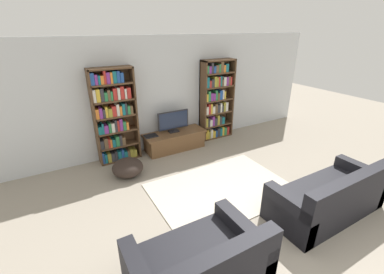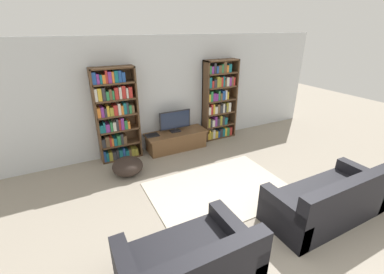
# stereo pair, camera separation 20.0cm
# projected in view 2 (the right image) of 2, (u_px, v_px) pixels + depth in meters

# --- Properties ---
(wall_back) EXTENTS (8.80, 0.06, 2.60)m
(wall_back) POSITION_uv_depth(u_px,v_px,m) (165.00, 94.00, 6.01)
(wall_back) COLOR silver
(wall_back) RESTS_ON ground_plane
(bookshelf_left) EXTENTS (0.89, 0.30, 2.03)m
(bookshelf_left) POSITION_uv_depth(u_px,v_px,m) (115.00, 115.00, 5.46)
(bookshelf_left) COLOR #513823
(bookshelf_left) RESTS_ON ground_plane
(bookshelf_right) EXTENTS (0.89, 0.30, 2.03)m
(bookshelf_right) POSITION_uv_depth(u_px,v_px,m) (218.00, 101.00, 6.56)
(bookshelf_right) COLOR #513823
(bookshelf_right) RESTS_ON ground_plane
(tv_stand) EXTENTS (1.48, 0.55, 0.43)m
(tv_stand) POSITION_uv_depth(u_px,v_px,m) (176.00, 140.00, 6.22)
(tv_stand) COLOR brown
(tv_stand) RESTS_ON ground_plane
(television) EXTENTS (0.77, 0.16, 0.52)m
(television) POSITION_uv_depth(u_px,v_px,m) (175.00, 121.00, 6.06)
(television) COLOR black
(television) RESTS_ON tv_stand
(laptop) EXTENTS (0.30, 0.22, 0.03)m
(laptop) POSITION_uv_depth(u_px,v_px,m) (152.00, 135.00, 5.92)
(laptop) COLOR #28282D
(laptop) RESTS_ON tv_stand
(area_rug) EXTENTS (2.48, 1.73, 0.02)m
(area_rug) POSITION_uv_depth(u_px,v_px,m) (220.00, 190.00, 4.69)
(area_rug) COLOR beige
(area_rug) RESTS_ON ground_plane
(couch_left_sectional) EXTENTS (1.50, 0.99, 0.83)m
(couch_left_sectional) POSITION_uv_depth(u_px,v_px,m) (189.00, 267.00, 2.88)
(couch_left_sectional) COLOR black
(couch_left_sectional) RESTS_ON ground_plane
(couch_right_sofa) EXTENTS (1.93, 0.85, 0.84)m
(couch_right_sofa) POSITION_uv_depth(u_px,v_px,m) (327.00, 202.00, 3.93)
(couch_right_sofa) COLOR black
(couch_right_sofa) RESTS_ON ground_plane
(beanbag_ottoman) EXTENTS (0.61, 0.61, 0.35)m
(beanbag_ottoman) POSITION_uv_depth(u_px,v_px,m) (128.00, 166.00, 5.15)
(beanbag_ottoman) COLOR #2D231E
(beanbag_ottoman) RESTS_ON ground_plane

